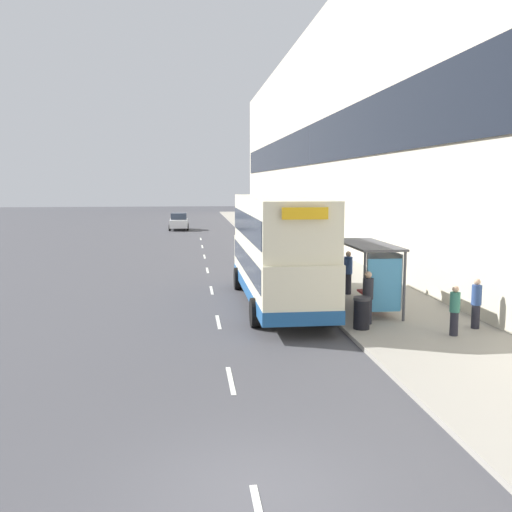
# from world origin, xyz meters

# --- Properties ---
(ground_plane) EXTENTS (220.00, 220.00, 0.00)m
(ground_plane) POSITION_xyz_m (0.00, 0.00, 0.00)
(ground_plane) COLOR #424247
(pavement) EXTENTS (5.00, 93.00, 0.14)m
(pavement) POSITION_xyz_m (6.50, 38.50, 0.07)
(pavement) COLOR gray
(pavement) RESTS_ON ground_plane
(terrace_facade) EXTENTS (3.10, 93.00, 17.64)m
(terrace_facade) POSITION_xyz_m (10.49, 38.50, 8.82)
(terrace_facade) COLOR beige
(terrace_facade) RESTS_ON ground_plane
(lane_mark_1) EXTENTS (0.12, 2.00, 0.01)m
(lane_mark_1) POSITION_xyz_m (0.00, 5.28, 0.01)
(lane_mark_1) COLOR silver
(lane_mark_1) RESTS_ON ground_plane
(lane_mark_2) EXTENTS (0.12, 2.00, 0.01)m
(lane_mark_2) POSITION_xyz_m (0.00, 11.25, 0.01)
(lane_mark_2) COLOR silver
(lane_mark_2) RESTS_ON ground_plane
(lane_mark_3) EXTENTS (0.12, 2.00, 0.01)m
(lane_mark_3) POSITION_xyz_m (0.00, 17.22, 0.01)
(lane_mark_3) COLOR silver
(lane_mark_3) RESTS_ON ground_plane
(lane_mark_4) EXTENTS (0.12, 2.00, 0.01)m
(lane_mark_4) POSITION_xyz_m (0.00, 23.19, 0.01)
(lane_mark_4) COLOR silver
(lane_mark_4) RESTS_ON ground_plane
(lane_mark_5) EXTENTS (0.12, 2.00, 0.01)m
(lane_mark_5) POSITION_xyz_m (0.00, 29.16, 0.01)
(lane_mark_5) COLOR silver
(lane_mark_5) RESTS_ON ground_plane
(lane_mark_6) EXTENTS (0.12, 2.00, 0.01)m
(lane_mark_6) POSITION_xyz_m (0.00, 35.13, 0.01)
(lane_mark_6) COLOR silver
(lane_mark_6) RESTS_ON ground_plane
(lane_mark_7) EXTENTS (0.12, 2.00, 0.01)m
(lane_mark_7) POSITION_xyz_m (0.00, 41.10, 0.01)
(lane_mark_7) COLOR silver
(lane_mark_7) RESTS_ON ground_plane
(bus_shelter) EXTENTS (1.60, 4.20, 2.48)m
(bus_shelter) POSITION_xyz_m (5.77, 11.79, 1.88)
(bus_shelter) COLOR #4C4C51
(bus_shelter) RESTS_ON ground_plane
(double_decker_bus_near) EXTENTS (2.85, 10.74, 4.30)m
(double_decker_bus_near) POSITION_xyz_m (2.47, 13.76, 2.28)
(double_decker_bus_near) COLOR beige
(double_decker_bus_near) RESTS_ON ground_plane
(car_0) EXTENTS (2.01, 3.80, 1.74)m
(car_0) POSITION_xyz_m (-2.04, 51.03, 0.86)
(car_0) COLOR silver
(car_0) RESTS_ON ground_plane
(pedestrian_at_shelter) EXTENTS (0.35, 0.35, 1.79)m
(pedestrian_at_shelter) POSITION_xyz_m (4.95, 9.90, 1.05)
(pedestrian_at_shelter) COLOR #23232D
(pedestrian_at_shelter) RESTS_ON ground_plane
(pedestrian_1) EXTENTS (0.36, 0.36, 1.84)m
(pedestrian_1) POSITION_xyz_m (5.71, 14.99, 1.08)
(pedestrian_1) COLOR #23232D
(pedestrian_1) RESTS_ON ground_plane
(pedestrian_2) EXTENTS (0.33, 0.33, 1.64)m
(pedestrian_2) POSITION_xyz_m (8.26, 8.90, 0.98)
(pedestrian_2) COLOR #23232D
(pedestrian_2) RESTS_ON ground_plane
(pedestrian_3) EXTENTS (0.31, 0.31, 1.57)m
(pedestrian_3) POSITION_xyz_m (7.16, 8.15, 0.94)
(pedestrian_3) COLOR #23232D
(pedestrian_3) RESTS_ON ground_plane
(pedestrian_4) EXTENTS (0.36, 0.36, 1.83)m
(pedestrian_4) POSITION_xyz_m (6.88, 15.33, 1.08)
(pedestrian_4) COLOR #23232D
(pedestrian_4) RESTS_ON ground_plane
(litter_bin) EXTENTS (0.55, 0.55, 1.05)m
(litter_bin) POSITION_xyz_m (4.55, 9.28, 0.67)
(litter_bin) COLOR black
(litter_bin) RESTS_ON ground_plane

